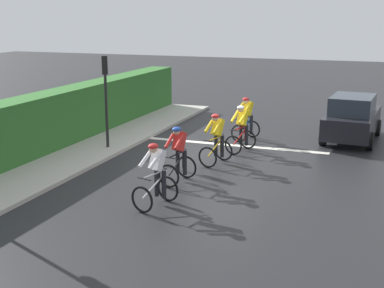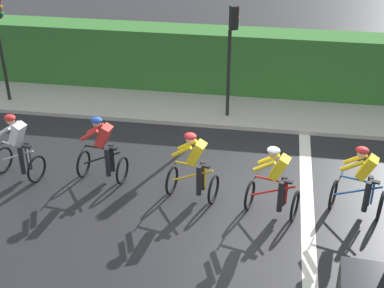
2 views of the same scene
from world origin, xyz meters
name	(u,v)px [view 2 (image 2 of 2)]	position (x,y,z in m)	size (l,w,h in m)	color
ground_plane	(243,198)	(0.00, 0.00, 0.00)	(80.00, 80.00, 0.00)	black
sidewalk_kerb	(190,104)	(4.73, 2.00, 0.06)	(2.80, 21.12, 0.12)	#ADA89E
stone_wall_low	(194,85)	(5.63, 2.00, 0.30)	(0.44, 21.12, 0.60)	tan
hedge_wall	(196,60)	(5.93, 2.00, 1.03)	(1.10, 21.12, 2.06)	#2D6628
road_marking_stop_line	(307,203)	(0.00, -1.47, 0.00)	(7.00, 0.30, 0.01)	silver
cyclist_lead	(18,148)	(0.06, 5.39, 0.80)	(0.94, 1.22, 1.66)	black
cyclist_second	(103,151)	(0.26, 3.36, 0.80)	(0.83, 1.17, 1.66)	black
cyclist_mid	(194,168)	(-0.17, 1.11, 0.80)	(0.90, 1.20, 1.66)	black
cyclist_fourth	(275,183)	(-0.51, -0.70, 0.80)	(0.93, 1.21, 1.66)	black
cyclist_trailing	(361,183)	(-0.22, -2.52, 0.80)	(0.96, 1.23, 1.66)	black
traffic_light_near_crossing	(231,46)	(4.04, 0.72, 2.22)	(0.27, 0.29, 3.34)	black
traffic_light_far_junction	(0,34)	(4.05, 7.52, 2.22)	(0.23, 0.31, 3.34)	black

